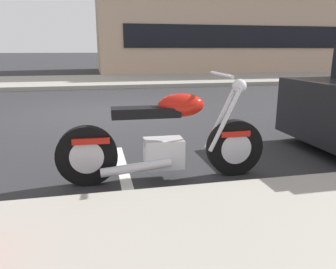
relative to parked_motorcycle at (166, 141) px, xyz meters
name	(u,v)px	position (x,y,z in m)	size (l,w,h in m)	color
ground_plane	(108,113)	(-0.42, 4.01, -0.42)	(260.00, 260.00, 0.00)	#28282B
parking_stall_stripe	(125,176)	(-0.42, 0.17, -0.42)	(0.12, 2.20, 0.01)	silver
parked_motorcycle	(166,141)	(0.00, 0.00, 0.00)	(2.16, 0.62, 1.10)	black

